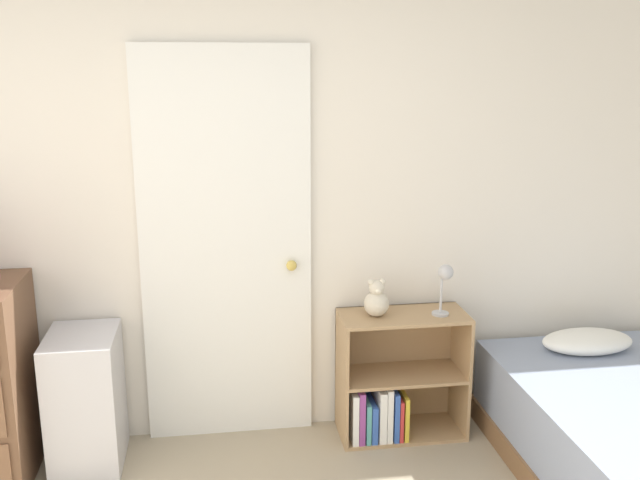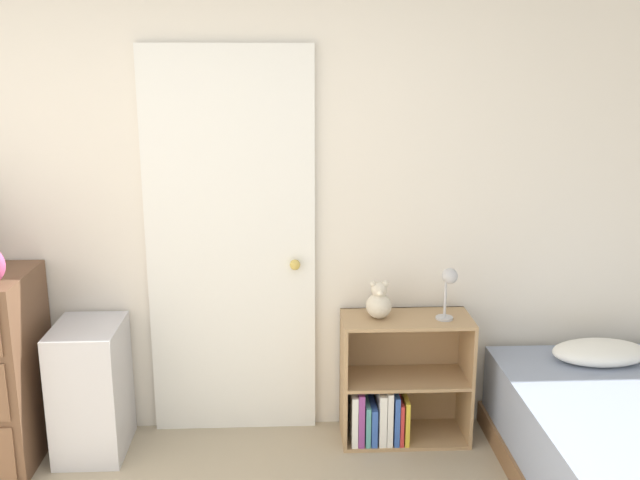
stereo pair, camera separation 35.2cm
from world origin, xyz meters
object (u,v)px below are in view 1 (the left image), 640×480
object	(u,v)px
bookshelf	(390,389)
storage_bin	(86,400)
teddy_bear	(376,300)
desk_lamp	(445,279)

from	to	relation	value
bookshelf	storage_bin	bearing A→B (deg)	-177.78
storage_bin	teddy_bear	world-z (taller)	teddy_bear
desk_lamp	storage_bin	bearing A→B (deg)	-179.49
storage_bin	bookshelf	world-z (taller)	storage_bin
teddy_bear	desk_lamp	xyz separation A→B (m)	(0.35, -0.04, 0.11)
teddy_bear	desk_lamp	distance (m)	0.37
bookshelf	desk_lamp	bearing A→B (deg)	-9.64
desk_lamp	teddy_bear	bearing A→B (deg)	173.30
storage_bin	desk_lamp	size ratio (longest dim) A/B	2.49
bookshelf	desk_lamp	xyz separation A→B (m)	(0.26, -0.04, 0.62)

